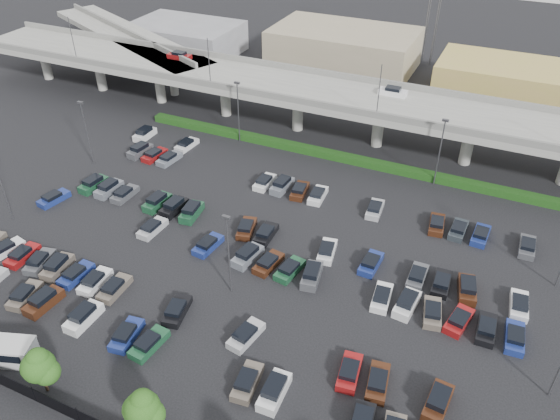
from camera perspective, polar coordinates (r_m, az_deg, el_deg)
name	(u,v)px	position (r m, az deg, el deg)	size (l,w,h in m)	color
ground	(263,250)	(67.28, -1.83, -4.16)	(280.00, 280.00, 0.00)	black
overpass	(349,100)	(89.43, 7.23, 11.33)	(150.00, 13.00, 15.80)	gray
on_ramp	(128,38)	(122.60, -15.62, 16.89)	(50.93, 30.13, 8.80)	gray
hedge	(333,155)	(86.20, 5.53, 5.73)	(66.00, 1.60, 1.10)	#173810
tree_row	(128,403)	(49.42, -15.57, -18.88)	(65.07, 3.66, 5.94)	#332316
parked_cars	(236,259)	(65.15, -4.58, -5.11)	(62.86, 41.61, 1.67)	white
light_poles	(239,191)	(66.62, -4.36, 1.94)	(66.90, 48.38, 10.30)	#45454A
distant_buildings	(458,70)	(115.59, 18.08, 13.74)	(138.00, 24.00, 9.00)	gray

